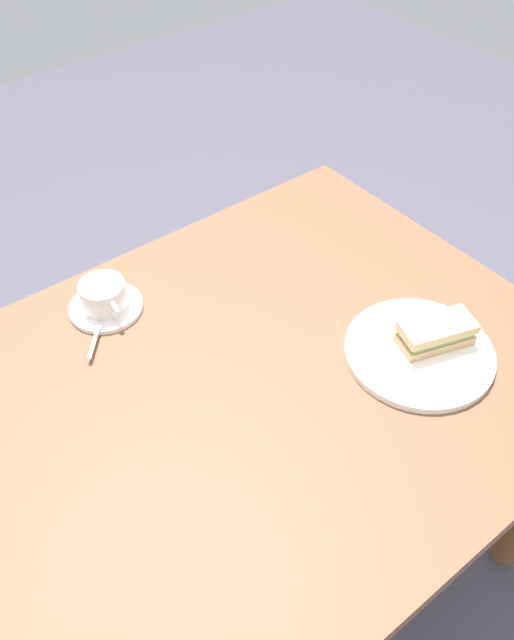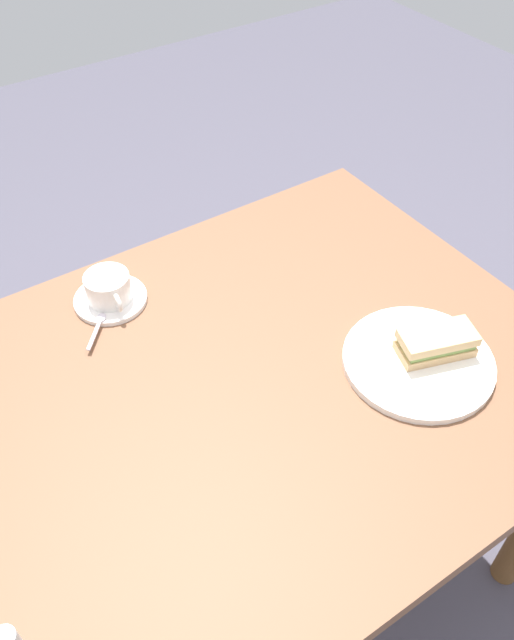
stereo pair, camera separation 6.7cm
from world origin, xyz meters
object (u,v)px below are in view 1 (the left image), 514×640
Objects in this scene: dining_table at (251,415)px; sandwich_plate at (419,352)px; coffee_cup at (104,295)px; coffee_saucer at (106,307)px; spoon at (97,333)px; sandwich_front at (436,333)px.

dining_table is 4.27× the size of sandwich_plate.
coffee_cup is at bearing 130.67° from sandwich_plate.
spoon is at bearing -130.45° from coffee_saucer.
coffee_saucer reaches higher than dining_table.
spoon reaches higher than sandwich_plate.
sandwich_plate is 1.89× the size of coffee_saucer.
coffee_saucer is at bearing 130.57° from sandwich_plate.
spoon is at bearing 140.03° from sandwich_front.
coffee_cup is (-0.40, 0.47, 0.03)m from sandwich_plate.
coffee_saucer is 1.78× the size of spoon.
dining_table is 14.32× the size of spoon.
coffee_cup is at bearing -93.61° from coffee_saucer.
sandwich_front is 1.04× the size of coffee_saucer.
sandwich_front reaches higher than dining_table.
coffee_cup reaches higher than sandwich_front.
sandwich_plate is at bearing -41.94° from spoon.
coffee_saucer is (-0.11, 0.33, 0.10)m from dining_table.
sandwich_plate reaches higher than coffee_saucer.
spoon is (-0.45, 0.41, 0.01)m from sandwich_plate.
coffee_saucer is at bearing 109.06° from dining_table.
sandwich_front is at bearing -23.91° from dining_table.
coffee_cup is at bearing 48.91° from spoon.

